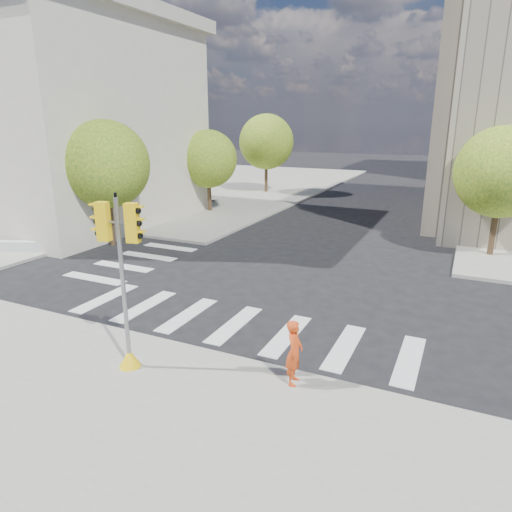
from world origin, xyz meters
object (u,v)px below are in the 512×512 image
at_px(lamp_far, 500,144).
at_px(photographer, 294,352).
at_px(lamp_near, 511,155).
at_px(traffic_signal, 124,297).

xyz_separation_m(lamp_far, photographer, (-5.11, -32.60, -3.61)).
relative_size(lamp_far, photographer, 4.93).
bearing_deg(lamp_far, lamp_near, -90.00).
distance_m(lamp_far, photographer, 33.19).
bearing_deg(traffic_signal, lamp_near, 52.37).
relative_size(traffic_signal, photographer, 2.77).
xyz_separation_m(lamp_near, traffic_signal, (-9.25, -19.68, -2.50)).
xyz_separation_m(traffic_signal, photographer, (4.14, 1.08, -1.11)).
height_order(lamp_near, lamp_far, same).
distance_m(lamp_far, traffic_signal, 35.02).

